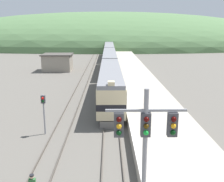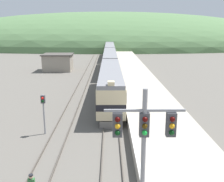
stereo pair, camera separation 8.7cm
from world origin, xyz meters
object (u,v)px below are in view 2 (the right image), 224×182
express_train_lead_car (111,83)px  carriage_fifth (109,42)px  carriage_second (110,61)px  carriage_third (110,51)px  carriage_fourth (110,45)px  signal_mast_main (144,142)px  signal_post_siding (43,106)px

express_train_lead_car → carriage_fifth: bearing=90.0°
carriage_second → carriage_third: 23.69m
carriage_fourth → carriage_fifth: size_ratio=1.00×
signal_mast_main → carriage_third: bearing=91.0°
carriage_third → carriage_fourth: bearing=90.0°
express_train_lead_car → carriage_third: (0.00, 46.61, -0.01)m
signal_post_siding → carriage_fourth: bearing=85.8°
carriage_fifth → signal_mast_main: bearing=-89.4°
carriage_fourth → carriage_second: bearing=-90.0°
carriage_second → signal_mast_main: bearing=-88.4°
express_train_lead_car → carriage_fifth: express_train_lead_car is taller
express_train_lead_car → carriage_second: bearing=90.0°
carriage_fifth → signal_post_siding: bearing=-93.3°
express_train_lead_car → signal_post_siding: express_train_lead_car is taller
carriage_third → signal_mast_main: signal_mast_main is taller
carriage_third → signal_post_siding: bearing=-96.0°
carriage_third → express_train_lead_car: bearing=-90.0°
carriage_second → carriage_third: size_ratio=1.00×
carriage_fourth → signal_mast_main: (1.26, -93.82, 2.60)m
carriage_second → carriage_fifth: same height
carriage_fifth → carriage_fourth: bearing=-90.0°
carriage_fourth → signal_mast_main: 93.87m
express_train_lead_car → carriage_fourth: (0.00, 70.30, -0.01)m
carriage_fifth → carriage_second: bearing=-90.0°
express_train_lead_car → carriage_fifth: size_ratio=0.91×
carriage_second → carriage_third: same height
express_train_lead_car → signal_post_siding: bearing=-118.4°
carriage_fourth → signal_post_siding: carriage_fourth is taller
carriage_second → carriage_fourth: (0.00, 47.39, 0.00)m
express_train_lead_car → signal_mast_main: size_ratio=2.90×
carriage_second → carriage_third: bearing=90.0°
express_train_lead_car → signal_post_siding: (-6.05, -11.17, 0.34)m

